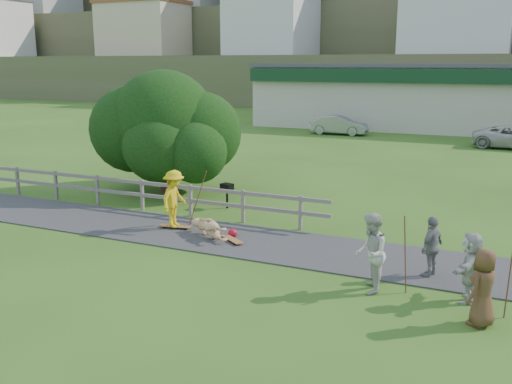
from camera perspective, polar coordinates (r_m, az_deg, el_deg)
ground at (r=16.06m, az=-6.44°, el=-5.99°), size 260.00×260.00×0.00m
path at (r=17.29m, az=-3.89°, el=-4.49°), size 34.00×3.00×0.04m
fence at (r=21.02m, az=-12.70°, el=0.33°), size 15.05×0.10×1.10m
strip_mall at (r=48.16m, az=20.09°, el=8.98°), size 32.50×10.75×5.10m
hillside at (r=105.01m, az=21.07°, el=17.06°), size 220.00×67.00×47.50m
skater_rider at (r=18.01m, az=-8.17°, el=-0.97°), size 0.70×1.18×1.80m
skater_fallen at (r=17.14m, az=-4.68°, el=-3.63°), size 1.27×1.68×0.63m
spectator_a at (r=13.27m, az=11.39°, el=-6.02°), size 0.87×1.03×1.85m
spectator_b at (r=14.57m, az=17.17°, el=-5.27°), size 0.66×0.98×1.55m
spectator_c at (r=12.30m, az=21.78°, el=-8.89°), size 0.80×0.92×1.59m
spectator_d at (r=13.39m, az=20.68°, el=-7.04°), size 0.66×1.52×1.59m
car_silver at (r=42.39m, az=8.28°, el=6.63°), size 4.19×1.53×1.37m
tree at (r=23.48m, az=-9.10°, el=4.71°), size 6.74×6.74×3.82m
bbq at (r=20.60m, az=-2.91°, el=-0.39°), size 0.48×0.41×0.90m
longboard_rider at (r=18.23m, az=-8.09°, el=-3.56°), size 1.02×0.43×0.11m
longboard_fallen at (r=16.77m, az=-2.43°, el=-4.90°), size 0.96×0.76×0.11m
helmet at (r=17.21m, az=-2.35°, el=-4.13°), size 0.28×0.28×0.28m
pole_rider at (r=18.01m, az=-5.89°, el=-0.56°), size 0.03×0.03×2.02m
pole_spec_left at (r=13.40m, az=14.70°, el=-6.07°), size 0.03×0.03×1.83m
pole_spec_right at (r=12.78m, az=24.02°, el=-7.62°), size 0.03×0.03×1.87m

